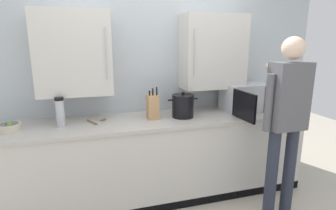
# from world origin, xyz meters

# --- Properties ---
(back_wall_tiled) EXTENTS (4.33, 0.44, 2.65)m
(back_wall_tiled) POSITION_xyz_m (-0.00, 0.98, 1.39)
(back_wall_tiled) COLOR #B2BCC1
(back_wall_tiled) RESTS_ON ground_plane
(counter_unit) EXTENTS (3.41, 0.69, 0.91)m
(counter_unit) POSITION_xyz_m (0.00, 0.64, 0.45)
(counter_unit) COLOR beige
(counter_unit) RESTS_ON ground_plane
(microwave_oven) EXTENTS (0.56, 0.75, 0.32)m
(microwave_oven) POSITION_xyz_m (1.12, 0.68, 1.06)
(microwave_oven) COLOR #B7BABF
(microwave_oven) RESTS_ON counter_unit
(stock_pot) EXTENTS (0.33, 0.24, 0.27)m
(stock_pot) POSITION_xyz_m (0.32, 0.62, 1.03)
(stock_pot) COLOR black
(stock_pot) RESTS_ON counter_unit
(wooden_spoon) EXTENTS (0.21, 0.19, 0.02)m
(wooden_spoon) POSITION_xyz_m (-0.56, 0.70, 0.92)
(wooden_spoon) COLOR brown
(wooden_spoon) RESTS_ON counter_unit
(fruit_bowl) EXTENTS (0.20, 0.20, 0.10)m
(fruit_bowl) POSITION_xyz_m (-1.35, 0.61, 0.95)
(fruit_bowl) COLOR beige
(fruit_bowl) RESTS_ON counter_unit
(knife_block) EXTENTS (0.11, 0.15, 0.34)m
(knife_block) POSITION_xyz_m (0.00, 0.67, 1.03)
(knife_block) COLOR tan
(knife_block) RESTS_ON counter_unit
(thermos_flask) EXTENTS (0.08, 0.08, 0.29)m
(thermos_flask) POSITION_xyz_m (-0.91, 0.63, 1.05)
(thermos_flask) COLOR #B7BABF
(thermos_flask) RESTS_ON counter_unit
(person_figure) EXTENTS (0.44, 0.55, 1.75)m
(person_figure) POSITION_xyz_m (1.09, -0.04, 1.05)
(person_figure) COLOR #282D3D
(person_figure) RESTS_ON ground_plane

